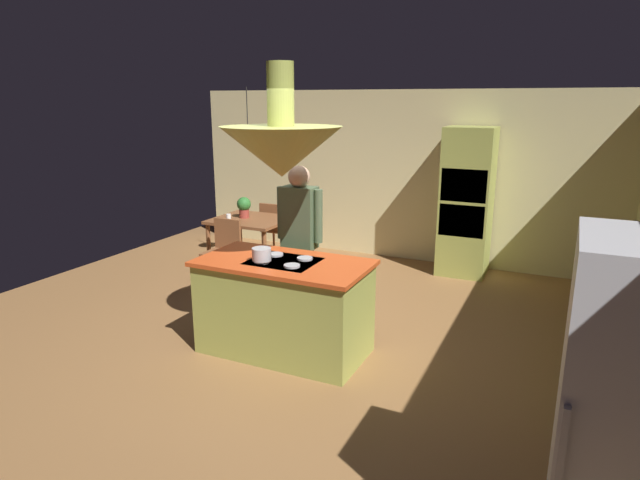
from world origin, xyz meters
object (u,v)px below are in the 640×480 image
potted_plant_on_table (244,206)px  canister_flour (625,291)px  dining_table (251,225)px  cooking_pot_on_cooktop (262,254)px  chair_facing_island (224,247)px  chair_by_back_wall (275,226)px  microwave_on_counter (616,242)px  canister_sugar (624,281)px  oven_tower (466,202)px  cup_on_table (229,217)px  kitchen_island (284,306)px  person_at_island (300,234)px

potted_plant_on_table → canister_flour: canister_flour is taller
dining_table → cooking_pot_on_cooktop: cooking_pot_on_cooktop is taller
potted_plant_on_table → chair_facing_island: bearing=-80.7°
chair_by_back_wall → microwave_on_counter: (4.54, -1.26, 0.56)m
chair_facing_island → canister_flour: bearing=-15.1°
chair_facing_island → canister_sugar: bearing=-12.9°
oven_tower → chair_by_back_wall: (-2.80, -0.46, -0.52)m
chair_facing_island → cooking_pot_on_cooktop: bearing=-45.2°
chair_facing_island → canister_sugar: (4.54, -1.04, 0.53)m
potted_plant_on_table → cup_on_table: size_ratio=3.33×
dining_table → cup_on_table: 0.35m
potted_plant_on_table → cup_on_table: potted_plant_on_table is taller
kitchen_island → dining_table: size_ratio=1.57×
kitchen_island → microwave_on_counter: (2.84, 1.52, 0.60)m
person_at_island → chair_facing_island: person_at_island is taller
kitchen_island → cooking_pot_on_cooktop: bearing=-140.9°
kitchen_island → canister_sugar: (2.84, 0.38, 0.56)m
oven_tower → person_at_island: bearing=-116.9°
chair_facing_island → cup_on_table: 0.58m
person_at_island → chair_facing_island: (-1.51, 0.71, -0.50)m
chair_by_back_wall → cooking_pot_on_cooktop: 3.33m
oven_tower → canister_flour: size_ratio=13.66×
cup_on_table → cooking_pot_on_cooktop: cooking_pot_on_cooktop is taller
kitchen_island → chair_facing_island: kitchen_island is taller
dining_table → chair_by_back_wall: size_ratio=1.19×
canister_flour → cooking_pot_on_cooktop: (-3.00, -0.33, 0.00)m
canister_sugar → microwave_on_counter: size_ratio=0.45×
canister_sugar → canister_flour: bearing=-90.0°
kitchen_island → chair_facing_island: 2.22m
cup_on_table → microwave_on_counter: 4.78m
kitchen_island → cooking_pot_on_cooktop: size_ratio=9.07×
cup_on_table → microwave_on_counter: bearing=-4.2°
person_at_island → kitchen_island: bearing=-74.9°
oven_tower → microwave_on_counter: 2.45m
cup_on_table → cooking_pot_on_cooktop: 2.67m
cup_on_table → canister_sugar: canister_sugar is taller
canister_sugar → cooking_pot_on_cooktop: size_ratio=1.15×
kitchen_island → potted_plant_on_table: bearing=130.7°
dining_table → canister_flour: 4.93m
kitchen_island → microwave_on_counter: bearing=28.2°
chair_by_back_wall → cooking_pot_on_cooktop: (1.54, -2.91, 0.50)m
canister_flour → microwave_on_counter: microwave_on_counter is taller
kitchen_island → chair_by_back_wall: 3.26m
potted_plant_on_table → microwave_on_counter: bearing=-7.2°
cup_on_table → cooking_pot_on_cooktop: bearing=-48.7°
person_at_island → cup_on_table: size_ratio=19.36×
dining_table → kitchen_island: bearing=-51.0°
cup_on_table → oven_tower: bearing=24.4°
dining_table → chair_by_back_wall: bearing=90.0°
chair_by_back_wall → cup_on_table: 0.98m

